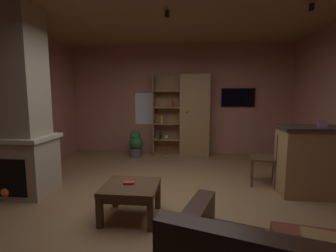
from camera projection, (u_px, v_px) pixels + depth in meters
The scene contains 15 objects.
floor at pixel (165, 203), 3.48m from camera, with size 5.65×6.11×0.02m, color olive.
wall_back at pixel (179, 100), 6.34m from camera, with size 5.77×0.06×2.78m, color #AD7060.
window_pane_back at pixel (149, 109), 6.42m from camera, with size 0.74×0.01×0.82m, color white.
stone_fireplace at pixel (15, 113), 3.65m from camera, with size 1.05×0.74×2.78m.
bookshelf_cabinet at pixel (191, 116), 6.09m from camera, with size 1.40×0.41×2.02m.
kitchen_bar_counter at pixel (325, 161), 3.67m from camera, with size 1.38×0.59×1.06m.
tissue_box at pixel (322, 124), 3.51m from camera, with size 0.12×0.12×0.11m, color #995972.
coffee_table at pixel (131, 191), 3.02m from camera, with size 0.67×0.64×0.42m.
table_book_0 at pixel (129, 183), 3.03m from camera, with size 0.13×0.08×0.03m, color #B22D2D.
dining_chair at pixel (269, 155), 4.08m from camera, with size 0.50×0.50×0.92m.
potted_floor_plant at pixel (136, 143), 6.04m from camera, with size 0.35×0.35×0.65m.
wall_mounted_tv at pixel (238, 97), 6.12m from camera, with size 0.82×0.06×0.46m.
track_light_spot_0 at pixel (43, 18), 3.79m from camera, with size 0.07×0.07×0.09m, color black.
track_light_spot_1 at pixel (167, 14), 3.60m from camera, with size 0.07×0.07×0.09m, color black.
track_light_spot_2 at pixel (312, 7), 3.32m from camera, with size 0.07×0.07×0.09m, color black.
Camera 1 is at (0.39, -3.29, 1.52)m, focal length 26.02 mm.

